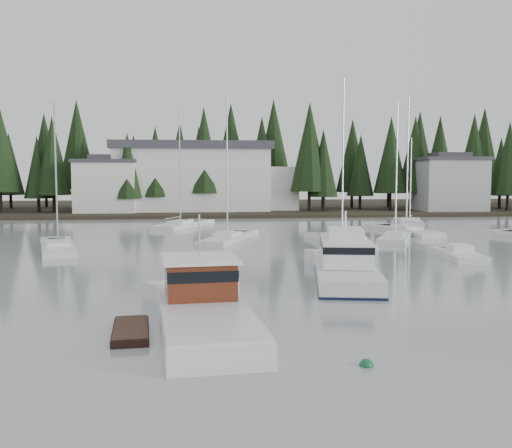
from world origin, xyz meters
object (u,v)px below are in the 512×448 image
at_px(lobster_boat_brown, 201,313).
at_px(runabout_1, 460,257).
at_px(cabin_cruiser_center, 345,268).
at_px(sailboat_5, 406,232).
at_px(sailboat_9, 342,244).
at_px(sailboat_12, 395,240).
at_px(house_west, 107,185).
at_px(sailboat_10, 410,224).
at_px(house_east_a, 449,183).
at_px(harbor_inn, 205,177).
at_px(sailboat_8, 180,226).
at_px(sailboat_7, 227,240).
at_px(sailboat_3, 58,250).

relative_size(lobster_boat_brown, runabout_1, 1.68).
distance_m(cabin_cruiser_center, sailboat_5, 29.39).
xyz_separation_m(sailboat_9, sailboat_12, (5.76, 2.80, 0.01)).
height_order(house_west, sailboat_5, sailboat_5).
bearing_deg(sailboat_12, cabin_cruiser_center, 177.99).
distance_m(sailboat_9, sailboat_12, 6.41).
distance_m(house_west, sailboat_10, 45.29).
relative_size(house_east_a, lobster_boat_brown, 1.03).
distance_m(harbor_inn, cabin_cruiser_center, 61.36).
height_order(sailboat_8, runabout_1, sailboat_8).
bearing_deg(sailboat_9, house_west, 30.07).
distance_m(sailboat_7, sailboat_8, 15.80).
distance_m(sailboat_3, sailboat_9, 23.63).
height_order(sailboat_9, sailboat_10, sailboat_9).
height_order(sailboat_10, sailboat_12, sailboat_12).
relative_size(house_west, sailboat_9, 0.65).
distance_m(sailboat_7, runabout_1, 20.72).
distance_m(lobster_boat_brown, sailboat_3, 27.18).
height_order(house_east_a, sailboat_5, sailboat_5).
bearing_deg(cabin_cruiser_center, sailboat_3, 62.79).
bearing_deg(sailboat_7, sailboat_10, -35.46).
height_order(house_west, sailboat_12, sailboat_12).
height_order(sailboat_7, sailboat_8, sailboat_8).
xyz_separation_m(house_west, runabout_1, (32.45, -49.98, -4.52)).
xyz_separation_m(sailboat_3, runabout_1, (29.96, -7.81, 0.07)).
height_order(lobster_boat_brown, runabout_1, lobster_boat_brown).
bearing_deg(house_west, sailboat_9, -57.53).
relative_size(harbor_inn, runabout_1, 4.81).
height_order(house_west, sailboat_8, sailboat_8).
xyz_separation_m(sailboat_5, sailboat_9, (-9.43, -9.72, -0.00)).
xyz_separation_m(house_east_a, sailboat_8, (-42.30, -20.80, -4.83)).
bearing_deg(sailboat_12, lobster_boat_brown, 172.83).
relative_size(cabin_cruiser_center, sailboat_10, 0.99).
bearing_deg(sailboat_12, sailboat_3, 122.81).
xyz_separation_m(harbor_inn, sailboat_7, (1.36, -40.23, -5.70)).
xyz_separation_m(sailboat_7, sailboat_10, (23.54, 16.03, -0.01)).
height_order(house_west, harbor_inn, harbor_inn).
height_order(cabin_cruiser_center, sailboat_12, sailboat_12).
height_order(sailboat_5, sailboat_7, sailboat_5).
xyz_separation_m(harbor_inn, sailboat_9, (11.06, -44.35, -5.70)).
distance_m(house_east_a, cabin_cruiser_center, 64.97).
relative_size(cabin_cruiser_center, sailboat_5, 0.76).
height_order(sailboat_7, sailboat_10, sailboat_7).
bearing_deg(sailboat_10, sailboat_9, 161.68).
bearing_deg(sailboat_7, house_east_a, -26.05).
bearing_deg(harbor_inn, house_west, -167.48).
bearing_deg(sailboat_8, sailboat_7, -139.60).
height_order(lobster_boat_brown, sailboat_12, sailboat_12).
height_order(sailboat_3, sailboat_12, sailboat_12).
distance_m(house_east_a, sailboat_7, 52.20).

